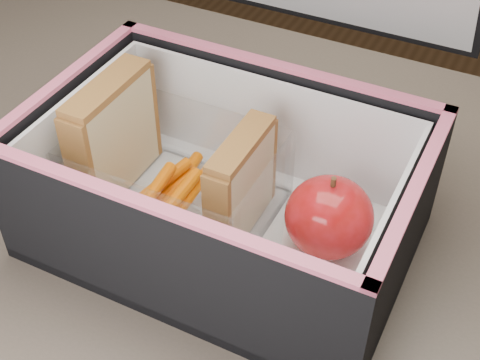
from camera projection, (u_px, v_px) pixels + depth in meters
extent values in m
cube|color=brown|center=(261.00, 287.00, 0.58)|extent=(1.20, 0.80, 0.03)
cube|color=#382D26|center=(72.00, 180.00, 1.25)|extent=(0.05, 0.05, 0.72)
cube|color=tan|center=(106.00, 135.00, 0.61)|extent=(0.01, 0.10, 0.10)
cube|color=#B85361|center=(114.00, 141.00, 0.61)|extent=(0.01, 0.09, 0.10)
cube|color=tan|center=(122.00, 140.00, 0.60)|extent=(0.01, 0.10, 0.10)
cube|color=brown|center=(106.00, 87.00, 0.57)|extent=(0.03, 0.10, 0.01)
cube|color=tan|center=(234.00, 184.00, 0.57)|extent=(0.01, 0.08, 0.09)
cube|color=#B85361|center=(241.00, 190.00, 0.57)|extent=(0.01, 0.08, 0.08)
cube|color=tan|center=(249.00, 189.00, 0.56)|extent=(0.01, 0.08, 0.09)
cube|color=brown|center=(241.00, 144.00, 0.54)|extent=(0.02, 0.08, 0.01)
cylinder|color=#D34705|center=(177.00, 185.00, 0.62)|extent=(0.02, 0.09, 0.01)
cylinder|color=#D34705|center=(188.00, 197.00, 0.60)|extent=(0.02, 0.09, 0.01)
cylinder|color=#D34705|center=(172.00, 204.00, 0.57)|extent=(0.01, 0.09, 0.01)
cylinder|color=#D34705|center=(160.00, 200.00, 0.61)|extent=(0.03, 0.09, 0.01)
cylinder|color=#D34705|center=(155.00, 188.00, 0.60)|extent=(0.03, 0.09, 0.01)
cylinder|color=#D34705|center=(148.00, 199.00, 0.58)|extent=(0.02, 0.09, 0.01)
cube|color=white|center=(327.00, 246.00, 0.57)|extent=(0.10, 0.10, 0.01)
ellipsoid|color=#8F0A03|center=(329.00, 217.00, 0.55)|extent=(0.09, 0.09, 0.07)
cylinder|color=#4C311B|center=(333.00, 183.00, 0.52)|extent=(0.01, 0.01, 0.01)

